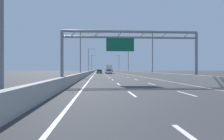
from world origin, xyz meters
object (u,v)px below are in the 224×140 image
(sign_gantry, at_px, (129,43))
(streetlamp_left_far, at_px, (89,59))
(streetlamp_left_mid, at_px, (81,51))
(streetlamp_right_far, at_px, (128,59))
(green_car, at_px, (100,72))
(streetlamp_right_distant, at_px, (119,62))
(streetlamp_right_mid, at_px, (151,52))
(black_car, at_px, (99,71))
(yellow_car, at_px, (99,71))
(box_truck, at_px, (109,69))
(red_car, at_px, (111,71))
(streetlamp_left_distant, at_px, (92,62))
(white_car, at_px, (109,72))

(sign_gantry, distance_m, streetlamp_left_far, 55.31)
(streetlamp_left_mid, height_order, streetlamp_right_far, same)
(green_car, bearing_deg, streetlamp_right_distant, 74.04)
(streetlamp_left_mid, distance_m, streetlamp_right_mid, 14.93)
(black_car, bearing_deg, yellow_car, -89.95)
(streetlamp_right_mid, relative_size, box_truck, 1.13)
(streetlamp_left_mid, relative_size, streetlamp_right_far, 1.00)
(green_car, bearing_deg, red_car, 81.08)
(streetlamp_left_distant, bearing_deg, box_truck, -76.78)
(box_truck, bearing_deg, green_car, -123.69)
(green_car, relative_size, black_car, 0.98)
(sign_gantry, bearing_deg, streetlamp_left_distant, 94.60)
(streetlamp_right_far, height_order, red_car, streetlamp_right_far)
(white_car, distance_m, yellow_car, 13.61)
(black_car, bearing_deg, box_truck, -84.02)
(streetlamp_right_mid, height_order, streetlamp_left_distant, same)
(streetlamp_right_far, distance_m, box_truck, 8.81)
(streetlamp_left_far, height_order, yellow_car, streetlamp_left_far)
(streetlamp_right_far, relative_size, streetlamp_right_distant, 1.00)
(black_car, bearing_deg, white_car, -85.84)
(streetlamp_right_far, height_order, yellow_car, streetlamp_right_far)
(red_car, bearing_deg, streetlamp_right_far, -85.07)
(streetlamp_left_far, xyz_separation_m, streetlamp_right_far, (14.93, 0.00, 0.00))
(streetlamp_right_far, bearing_deg, streetlamp_right_distant, 90.00)
(streetlamp_left_distant, bearing_deg, streetlamp_left_mid, -90.00)
(streetlamp_right_mid, distance_m, streetlamp_right_distant, 71.93)
(streetlamp_right_distant, bearing_deg, black_car, 156.16)
(sign_gantry, relative_size, white_car, 3.69)
(streetlamp_right_far, xyz_separation_m, red_car, (-3.74, 43.36, -4.64))
(sign_gantry, height_order, streetlamp_right_far, streetlamp_right_far)
(sign_gantry, height_order, streetlamp_right_distant, streetlamp_right_distant)
(streetlamp_left_mid, relative_size, box_truck, 1.13)
(red_car, height_order, green_car, red_car)
(streetlamp_left_distant, bearing_deg, streetlamp_left_far, -90.00)
(streetlamp_left_mid, bearing_deg, yellow_car, 84.86)
(streetlamp_left_mid, bearing_deg, streetlamp_left_distant, 90.00)
(streetlamp_left_mid, relative_size, black_car, 2.21)
(streetlamp_right_mid, distance_m, white_car, 29.98)
(streetlamp_right_mid, height_order, streetlamp_left_far, same)
(sign_gantry, distance_m, white_car, 47.64)
(red_car, xyz_separation_m, white_car, (-3.95, -50.73, 0.01))
(green_car, height_order, black_car, green_car)
(white_car, bearing_deg, sign_gantry, -89.92)
(white_car, xyz_separation_m, box_truck, (0.42, 10.74, 0.98))
(streetlamp_left_mid, relative_size, streetlamp_right_mid, 1.00)
(green_car, distance_m, box_truck, 6.54)
(streetlamp_right_far, distance_m, black_car, 42.68)
(white_car, bearing_deg, black_car, 94.16)
(red_car, bearing_deg, white_car, -94.46)
(streetlamp_left_mid, xyz_separation_m, yellow_car, (3.76, 41.76, -4.66))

